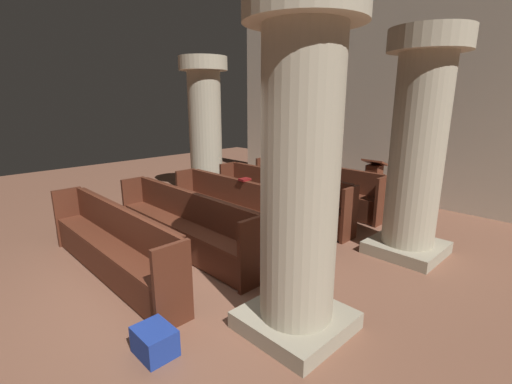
{
  "coord_description": "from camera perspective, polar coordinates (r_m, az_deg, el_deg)",
  "views": [
    {
      "loc": [
        3.66,
        -2.07,
        2.33
      ],
      "look_at": [
        -0.65,
        2.14,
        0.75
      ],
      "focal_mm": 25.03,
      "sensor_mm": 36.0,
      "label": 1
    }
  ],
  "objects": [
    {
      "name": "pew_row_3",
      "position": [
        5.63,
        -11.57,
        -4.6
      ],
      "size": [
        3.19,
        0.46,
        0.93
      ],
      "color": "#562819",
      "rests_on": "ground"
    },
    {
      "name": "pew_row_4",
      "position": [
        5.16,
        -22.13,
        -7.25
      ],
      "size": [
        3.19,
        0.46,
        0.93
      ],
      "color": "#562819",
      "rests_on": "ground"
    },
    {
      "name": "pew_row_0",
      "position": [
        7.89,
        9.36,
        1.07
      ],
      "size": [
        3.19,
        0.47,
        0.93
      ],
      "color": "#562819",
      "rests_on": "ground"
    },
    {
      "name": "pew_row_2",
      "position": [
        6.27,
        -2.96,
        -2.3
      ],
      "size": [
        3.19,
        0.46,
        0.93
      ],
      "color": "#562819",
      "rests_on": "ground"
    },
    {
      "name": "kneeler_box_blue",
      "position": [
        3.74,
        -15.88,
        -21.97
      ],
      "size": [
        0.39,
        0.31,
        0.27
      ],
      "primitive_type": "cube",
      "color": "navy",
      "rests_on": "ground"
    },
    {
      "name": "pillar_aisle_rear",
      "position": [
        3.35,
        7.1,
        3.6
      ],
      "size": [
        1.08,
        1.08,
        3.25
      ],
      "color": "#9F967E",
      "rests_on": "ground"
    },
    {
      "name": "back_wall",
      "position": [
        8.94,
        22.09,
        13.14
      ],
      "size": [
        10.0,
        0.16,
        4.5
      ],
      "primitive_type": "cube",
      "color": "beige",
      "rests_on": "ground"
    },
    {
      "name": "hymn_book",
      "position": [
        6.29,
        -1.83,
        2.02
      ],
      "size": [
        0.15,
        0.19,
        0.04
      ],
      "primitive_type": "cube",
      "color": "maroon",
      "rests_on": "pew_row_2"
    },
    {
      "name": "pillar_far_side",
      "position": [
        8.62,
        -8.11,
        10.32
      ],
      "size": [
        1.1,
        1.1,
        3.25
      ],
      "color": "#9F967E",
      "rests_on": "ground"
    },
    {
      "name": "pillar_aisle_side",
      "position": [
        5.69,
        24.46,
        6.95
      ],
      "size": [
        1.1,
        1.1,
        3.25
      ],
      "color": "#9F967E",
      "rests_on": "ground"
    },
    {
      "name": "lectern",
      "position": [
        8.18,
        18.17,
        0.68
      ],
      "size": [
        0.48,
        0.45,
        1.08
      ],
      "color": "#492215",
      "rests_on": "ground"
    },
    {
      "name": "pew_row_1",
      "position": [
        7.04,
        3.9,
        -0.43
      ],
      "size": [
        3.19,
        0.46,
        0.93
      ],
      "color": "#562819",
      "rests_on": "ground"
    },
    {
      "name": "ground_plane",
      "position": [
        4.81,
        -13.35,
        -14.75
      ],
      "size": [
        19.2,
        19.2,
        0.0
      ],
      "primitive_type": "plane",
      "color": "brown"
    }
  ]
}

